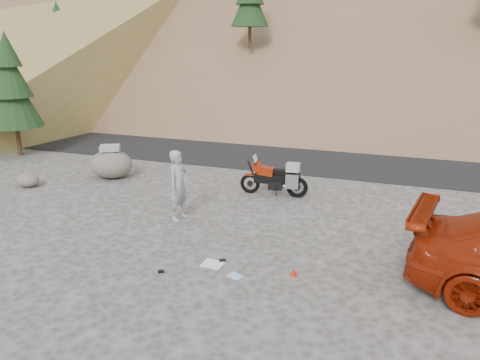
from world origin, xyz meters
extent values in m
plane|color=#484542|center=(0.00, 0.00, 0.00)|extent=(140.00, 140.00, 0.00)
cube|color=black|center=(0.00, 9.00, 0.00)|extent=(120.00, 7.00, 0.05)
cylinder|color=#352113|center=(-4.00, 14.00, 4.90)|extent=(0.17, 0.17, 1.40)
cone|color=#163118|center=(-4.00, 14.00, 6.44)|extent=(2.00, 2.00, 2.25)
cylinder|color=#352113|center=(-18.00, 16.00, 3.57)|extent=(0.15, 0.15, 1.26)
cone|color=#163118|center=(-18.00, 16.00, 4.96)|extent=(1.80, 1.80, 2.03)
cone|color=#163118|center=(-18.00, 16.00, 5.72)|extent=(1.35, 1.35, 1.58)
cone|color=#163118|center=(-18.00, 16.00, 6.49)|extent=(0.90, 0.90, 1.13)
cylinder|color=#352113|center=(-11.00, 4.50, 0.77)|extent=(0.18, 0.18, 1.54)
cone|color=#163118|center=(-11.00, 4.50, 2.47)|extent=(2.20, 2.20, 2.47)
cone|color=#163118|center=(-11.00, 4.50, 3.41)|extent=(1.65, 1.65, 1.93)
cone|color=#163118|center=(-11.00, 4.50, 4.35)|extent=(1.10, 1.10, 1.39)
torus|color=black|center=(-0.26, 3.00, 0.32)|extent=(0.65, 0.17, 0.64)
cylinder|color=black|center=(-0.26, 3.00, 0.32)|extent=(0.20, 0.07, 0.19)
torus|color=black|center=(1.23, 3.12, 0.32)|extent=(0.69, 0.19, 0.68)
cylinder|color=black|center=(1.23, 3.12, 0.32)|extent=(0.22, 0.09, 0.21)
cylinder|color=black|center=(-0.19, 3.01, 0.68)|extent=(0.37, 0.09, 0.79)
cylinder|color=black|center=(-0.05, 3.02, 1.05)|extent=(0.09, 0.60, 0.04)
cube|color=black|center=(0.46, 3.06, 0.53)|extent=(1.18, 0.32, 0.29)
cube|color=black|center=(0.56, 3.07, 0.34)|extent=(0.46, 0.32, 0.27)
cube|color=maroon|center=(0.24, 3.04, 0.77)|extent=(0.53, 0.33, 0.30)
cube|color=maroon|center=(-0.02, 3.02, 0.89)|extent=(0.32, 0.35, 0.34)
cube|color=silver|center=(-0.09, 3.01, 1.14)|extent=(0.14, 0.30, 0.25)
cube|color=black|center=(0.70, 3.08, 0.79)|extent=(0.55, 0.25, 0.12)
cube|color=black|center=(1.07, 3.11, 0.76)|extent=(0.35, 0.20, 0.10)
cube|color=#ADAEB2|center=(1.13, 2.86, 0.56)|extent=(0.40, 0.15, 0.44)
cube|color=#ADAEB2|center=(1.09, 3.36, 0.56)|extent=(0.40, 0.15, 0.44)
cube|color=#9B9A9F|center=(1.09, 3.11, 0.95)|extent=(0.43, 0.36, 0.25)
cube|color=maroon|center=(-0.26, 3.00, 0.61)|extent=(0.30, 0.14, 0.04)
cylinder|color=black|center=(0.62, 2.90, 0.17)|extent=(0.04, 0.20, 0.35)
cylinder|color=#ADAEB2|center=(1.05, 2.97, 0.39)|extent=(0.45, 0.12, 0.12)
imported|color=#9B9A9F|center=(-1.37, 0.25, 0.00)|extent=(0.58, 0.77, 1.92)
ellipsoid|color=#605952|center=(-5.42, 2.99, 0.49)|extent=(1.81, 1.65, 0.99)
cube|color=#9B9A9F|center=(-5.42, 2.99, 1.08)|extent=(0.81, 0.74, 0.18)
ellipsoid|color=#605952|center=(-7.43, 1.15, 0.22)|extent=(0.93, 0.89, 0.45)
cube|color=white|center=(0.53, -1.94, 0.01)|extent=(0.47, 0.42, 0.02)
cone|color=red|center=(2.32, -1.85, 0.09)|extent=(0.18, 0.18, 0.18)
cube|color=black|center=(0.68, -1.74, 0.02)|extent=(0.17, 0.15, 0.04)
cube|color=black|center=(-0.36, -2.65, 0.02)|extent=(0.15, 0.14, 0.04)
cube|color=#9CCAF2|center=(1.18, -2.28, 0.01)|extent=(0.37, 0.32, 0.01)
camera|label=1|loc=(4.22, -10.45, 4.75)|focal=35.00mm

